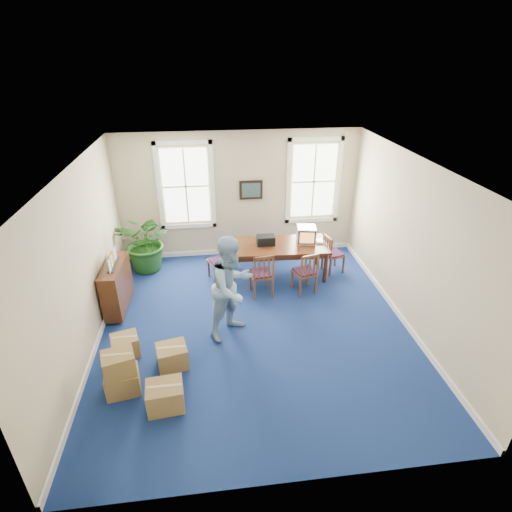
{
  "coord_description": "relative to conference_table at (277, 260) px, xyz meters",
  "views": [
    {
      "loc": [
        -0.77,
        -6.33,
        4.91
      ],
      "look_at": [
        0.1,
        0.6,
        1.25
      ],
      "focal_mm": 28.0,
      "sensor_mm": 36.0,
      "label": 1
    }
  ],
  "objects": [
    {
      "name": "floor",
      "position": [
        -0.77,
        -1.95,
        -0.4
      ],
      "size": [
        6.5,
        6.5,
        0.0
      ],
      "primitive_type": "plane",
      "color": "navy",
      "rests_on": "ground"
    },
    {
      "name": "ceiling",
      "position": [
        -0.77,
        -1.95,
        2.8
      ],
      "size": [
        6.5,
        6.5,
        0.0
      ],
      "primitive_type": "plane",
      "rotation": [
        3.14,
        0.0,
        0.0
      ],
      "color": "white",
      "rests_on": "ground"
    },
    {
      "name": "wall_back",
      "position": [
        -0.77,
        1.3,
        1.2
      ],
      "size": [
        6.5,
        0.0,
        6.5
      ],
      "primitive_type": "plane",
      "rotation": [
        1.57,
        0.0,
        0.0
      ],
      "color": "#BDAE8E",
      "rests_on": "ground"
    },
    {
      "name": "wall_front",
      "position": [
        -0.77,
        -5.2,
        1.2
      ],
      "size": [
        6.5,
        0.0,
        6.5
      ],
      "primitive_type": "plane",
      "rotation": [
        -1.57,
        0.0,
        0.0
      ],
      "color": "#BDAE8E",
      "rests_on": "ground"
    },
    {
      "name": "wall_left",
      "position": [
        -3.77,
        -1.95,
        1.2
      ],
      "size": [
        0.0,
        6.5,
        6.5
      ],
      "primitive_type": "plane",
      "rotation": [
        1.57,
        0.0,
        1.57
      ],
      "color": "#BDAE8E",
      "rests_on": "ground"
    },
    {
      "name": "wall_right",
      "position": [
        2.23,
        -1.95,
        1.2
      ],
      "size": [
        0.0,
        6.5,
        6.5
      ],
      "primitive_type": "plane",
      "rotation": [
        1.57,
        0.0,
        -1.57
      ],
      "color": "#BDAE8E",
      "rests_on": "ground"
    },
    {
      "name": "baseboard_back",
      "position": [
        -0.77,
        1.27,
        -0.34
      ],
      "size": [
        6.0,
        0.04,
        0.12
      ],
      "primitive_type": "cube",
      "color": "white",
      "rests_on": "ground"
    },
    {
      "name": "baseboard_left",
      "position": [
        -3.74,
        -1.95,
        -0.34
      ],
      "size": [
        0.04,
        6.5,
        0.12
      ],
      "primitive_type": "cube",
      "color": "white",
      "rests_on": "ground"
    },
    {
      "name": "baseboard_right",
      "position": [
        2.2,
        -1.95,
        -0.34
      ],
      "size": [
        0.04,
        6.5,
        0.12
      ],
      "primitive_type": "cube",
      "color": "white",
      "rests_on": "ground"
    },
    {
      "name": "window_left",
      "position": [
        -2.07,
        1.28,
        1.5
      ],
      "size": [
        1.4,
        0.12,
        2.2
      ],
      "primitive_type": null,
      "color": "white",
      "rests_on": "ground"
    },
    {
      "name": "window_right",
      "position": [
        1.13,
        1.28,
        1.5
      ],
      "size": [
        1.4,
        0.12,
        2.2
      ],
      "primitive_type": null,
      "color": "white",
      "rests_on": "ground"
    },
    {
      "name": "wall_picture",
      "position": [
        -0.47,
        1.25,
        1.35
      ],
      "size": [
        0.58,
        0.06,
        0.48
      ],
      "primitive_type": null,
      "color": "black",
      "rests_on": "ground"
    },
    {
      "name": "conference_table",
      "position": [
        0.0,
        0.0,
        0.0
      ],
      "size": [
        2.4,
        1.17,
        0.81
      ],
      "primitive_type": null,
      "rotation": [
        0.0,
        0.0,
        -0.04
      ],
      "color": "#452210",
      "rests_on": "ground"
    },
    {
      "name": "crt_tv",
      "position": [
        0.7,
        0.05,
        0.6
      ],
      "size": [
        0.5,
        0.53,
        0.39
      ],
      "primitive_type": null,
      "rotation": [
        0.0,
        0.0,
        -0.15
      ],
      "color": "#B7B7BC",
      "rests_on": "conference_table"
    },
    {
      "name": "game_console",
      "position": [
        1.02,
        0.0,
        0.43
      ],
      "size": [
        0.19,
        0.22,
        0.05
      ],
      "primitive_type": "cube",
      "rotation": [
        0.0,
        0.0,
        -0.15
      ],
      "color": "white",
      "rests_on": "conference_table"
    },
    {
      "name": "equipment_bag",
      "position": [
        -0.27,
        0.05,
        0.51
      ],
      "size": [
        0.42,
        0.28,
        0.21
      ],
      "primitive_type": "cube",
      "rotation": [
        0.0,
        0.0,
        -0.01
      ],
      "color": "black",
      "rests_on": "conference_table"
    },
    {
      "name": "chair_near_left",
      "position": [
        -0.48,
        -0.81,
        0.12
      ],
      "size": [
        0.52,
        0.52,
        1.05
      ],
      "primitive_type": null,
      "rotation": [
        0.0,
        0.0,
        3.25
      ],
      "color": "brown",
      "rests_on": "ground"
    },
    {
      "name": "chair_near_right",
      "position": [
        0.48,
        -0.81,
        0.1
      ],
      "size": [
        0.55,
        0.55,
        1.01
      ],
      "primitive_type": null,
      "rotation": [
        0.0,
        0.0,
        3.39
      ],
      "color": "brown",
      "rests_on": "ground"
    },
    {
      "name": "chair_end_left",
      "position": [
        -1.4,
        0.0,
        0.07
      ],
      "size": [
        0.54,
        0.54,
        0.94
      ],
      "primitive_type": null,
      "rotation": [
        0.0,
        0.0,
        -1.2
      ],
      "color": "brown",
      "rests_on": "ground"
    },
    {
      "name": "chair_end_right",
      "position": [
        1.4,
        0.0,
        0.08
      ],
      "size": [
        0.53,
        0.53,
        0.96
      ],
      "primitive_type": null,
      "rotation": [
        0.0,
        0.0,
        1.83
      ],
      "color": "brown",
      "rests_on": "ground"
    },
    {
      "name": "man",
      "position": [
        -1.2,
        -2.06,
        0.6
      ],
      "size": [
        1.24,
        1.22,
        2.01
      ],
      "primitive_type": "imported",
      "rotation": [
        0.0,
        0.0,
        0.72
      ],
      "color": "#80A5C3",
      "rests_on": "ground"
    },
    {
      "name": "credenza",
      "position": [
        -3.52,
        -0.98,
        0.09
      ],
      "size": [
        0.41,
        1.27,
        0.98
      ],
      "primitive_type": "cube",
      "rotation": [
        0.0,
        0.0,
        -0.04
      ],
      "color": "#452210",
      "rests_on": "ground"
    },
    {
      "name": "brochure_rack",
      "position": [
        -3.5,
        -0.98,
        0.72
      ],
      "size": [
        0.28,
        0.65,
        0.28
      ],
      "primitive_type": null,
      "rotation": [
        0.0,
        0.0,
        -0.26
      ],
      "color": "#99999E",
      "rests_on": "credenza"
    },
    {
      "name": "potted_plant",
      "position": [
        -3.06,
        0.65,
        0.35
      ],
      "size": [
        1.69,
        1.59,
        1.5
      ],
      "primitive_type": "imported",
      "rotation": [
        0.0,
        0.0,
        -0.38
      ],
      "color": "#1B4C16",
      "rests_on": "ground"
    },
    {
      "name": "cardboard_boxes",
      "position": [
        -2.86,
        -3.27,
        -0.0
      ],
      "size": [
        1.64,
        1.64,
        0.8
      ],
      "primitive_type": null,
      "rotation": [
        0.0,
        0.0,
        0.19
      ],
      "color": "olive",
      "rests_on": "ground"
    }
  ]
}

